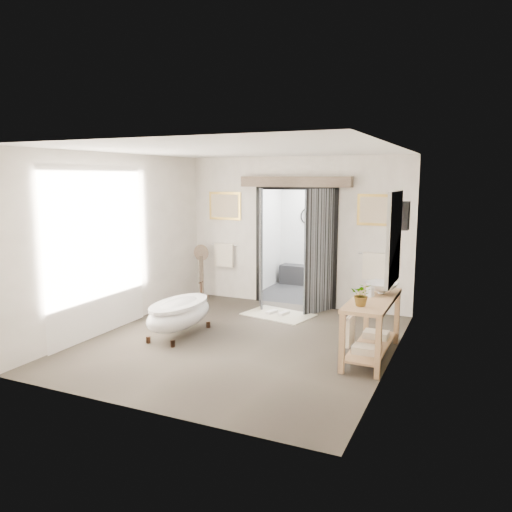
% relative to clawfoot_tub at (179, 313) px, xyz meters
% --- Properties ---
extents(ground_plane, '(5.00, 5.00, 0.00)m').
position_rel_clawfoot_tub_xyz_m(ground_plane, '(1.03, 0.10, -0.36)').
color(ground_plane, '#52493E').
extents(room_shell, '(4.52, 5.02, 2.91)m').
position_rel_clawfoot_tub_xyz_m(room_shell, '(0.99, -0.02, 1.50)').
color(room_shell, white).
rests_on(room_shell, ground_plane).
extents(shower_room, '(2.22, 2.01, 2.51)m').
position_rel_clawfoot_tub_xyz_m(shower_room, '(1.03, 4.10, 0.55)').
color(shower_room, '#262628').
rests_on(shower_room, ground_plane).
extents(back_wall_dressing, '(3.82, 0.77, 2.52)m').
position_rel_clawfoot_tub_xyz_m(back_wall_dressing, '(1.03, 2.42, 1.20)').
color(back_wall_dressing, black).
rests_on(back_wall_dressing, ground_plane).
extents(clawfoot_tub, '(0.67, 1.51, 0.74)m').
position_rel_clawfoot_tub_xyz_m(clawfoot_tub, '(0.00, 0.00, 0.00)').
color(clawfoot_tub, '#301D12').
rests_on(clawfoot_tub, ground_plane).
extents(vanity, '(0.57, 1.60, 0.85)m').
position_rel_clawfoot_tub_xyz_m(vanity, '(2.98, 0.25, 0.15)').
color(vanity, tan).
rests_on(vanity, ground_plane).
extents(pedestal_mirror, '(0.34, 0.22, 1.14)m').
position_rel_clawfoot_tub_xyz_m(pedestal_mirror, '(-0.89, 2.22, 0.13)').
color(pedestal_mirror, '#745E4A').
rests_on(pedestal_mirror, ground_plane).
extents(rug, '(1.34, 1.03, 0.01)m').
position_rel_clawfoot_tub_xyz_m(rug, '(1.01, 1.74, -0.35)').
color(rug, beige).
rests_on(rug, ground_plane).
extents(slippers, '(0.40, 0.28, 0.05)m').
position_rel_clawfoot_tub_xyz_m(slippers, '(0.99, 1.75, -0.32)').
color(slippers, silver).
rests_on(slippers, rug).
extents(basin, '(0.51, 0.51, 0.16)m').
position_rel_clawfoot_tub_xyz_m(basin, '(3.05, 0.61, 0.57)').
color(basin, white).
rests_on(basin, vanity).
extents(plant, '(0.31, 0.28, 0.31)m').
position_rel_clawfoot_tub_xyz_m(plant, '(2.95, -0.21, 0.64)').
color(plant, gray).
rests_on(plant, vanity).
extents(soap_bottle_a, '(0.11, 0.11, 0.19)m').
position_rel_clawfoot_tub_xyz_m(soap_bottle_a, '(2.95, 0.34, 0.59)').
color(soap_bottle_a, gray).
rests_on(soap_bottle_a, vanity).
extents(soap_bottle_b, '(0.13, 0.13, 0.16)m').
position_rel_clawfoot_tub_xyz_m(soap_bottle_b, '(2.92, 0.87, 0.57)').
color(soap_bottle_b, gray).
rests_on(soap_bottle_b, vanity).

